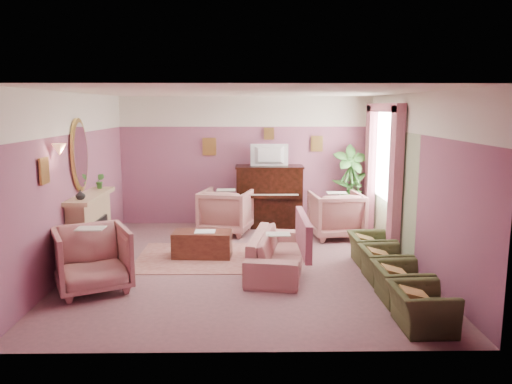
{
  "coord_description": "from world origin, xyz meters",
  "views": [
    {
      "loc": [
        0.07,
        -7.94,
        2.57
      ],
      "look_at": [
        0.18,
        0.4,
        1.15
      ],
      "focal_mm": 35.0,
      "sensor_mm": 36.0,
      "label": 1
    }
  ],
  "objects_px": {
    "floral_armchair_left": "(226,209)",
    "olive_chair_b": "(401,278)",
    "coffee_table": "(202,244)",
    "olive_chair_a": "(422,301)",
    "piano": "(269,197)",
    "television": "(269,153)",
    "floral_armchair_front": "(92,256)",
    "floral_armchair_right": "(336,212)",
    "side_table": "(351,211)",
    "olive_chair_c": "(384,259)",
    "sofa": "(278,245)",
    "olive_chair_d": "(371,244)"
  },
  "relations": [
    {
      "from": "coffee_table",
      "to": "side_table",
      "type": "bearing_deg",
      "value": 35.44
    },
    {
      "from": "floral_armchair_left",
      "to": "olive_chair_b",
      "type": "bearing_deg",
      "value": -56.3
    },
    {
      "from": "television",
      "to": "coffee_table",
      "type": "relative_size",
      "value": 0.8
    },
    {
      "from": "sofa",
      "to": "olive_chair_b",
      "type": "relative_size",
      "value": 2.66
    },
    {
      "from": "floral_armchair_front",
      "to": "olive_chair_b",
      "type": "height_order",
      "value": "floral_armchair_front"
    },
    {
      "from": "television",
      "to": "olive_chair_b",
      "type": "xyz_separation_m",
      "value": [
        1.58,
        -4.25,
        -1.27
      ]
    },
    {
      "from": "coffee_table",
      "to": "olive_chair_d",
      "type": "height_order",
      "value": "olive_chair_d"
    },
    {
      "from": "olive_chair_a",
      "to": "olive_chair_d",
      "type": "bearing_deg",
      "value": 90.0
    },
    {
      "from": "olive_chair_d",
      "to": "side_table",
      "type": "distance_m",
      "value": 2.56
    },
    {
      "from": "piano",
      "to": "floral_armchair_right",
      "type": "relative_size",
      "value": 1.38
    },
    {
      "from": "floral_armchair_front",
      "to": "olive_chair_b",
      "type": "distance_m",
      "value": 4.26
    },
    {
      "from": "floral_armchair_left",
      "to": "television",
      "type": "bearing_deg",
      "value": 29.57
    },
    {
      "from": "olive_chair_a",
      "to": "television",
      "type": "bearing_deg",
      "value": 107.33
    },
    {
      "from": "olive_chair_b",
      "to": "side_table",
      "type": "height_order",
      "value": "side_table"
    },
    {
      "from": "floral_armchair_front",
      "to": "olive_chair_d",
      "type": "xyz_separation_m",
      "value": [
        4.23,
        1.16,
        -0.17
      ]
    },
    {
      "from": "sofa",
      "to": "side_table",
      "type": "height_order",
      "value": "sofa"
    },
    {
      "from": "floral_armchair_front",
      "to": "olive_chair_b",
      "type": "bearing_deg",
      "value": -6.5
    },
    {
      "from": "olive_chair_d",
      "to": "piano",
      "type": "bearing_deg",
      "value": 120.74
    },
    {
      "from": "piano",
      "to": "television",
      "type": "height_order",
      "value": "television"
    },
    {
      "from": "coffee_table",
      "to": "side_table",
      "type": "xyz_separation_m",
      "value": [
        3.02,
        2.15,
        0.12
      ]
    },
    {
      "from": "olive_chair_a",
      "to": "olive_chair_b",
      "type": "bearing_deg",
      "value": 90.0
    },
    {
      "from": "floral_armchair_right",
      "to": "floral_armchair_left",
      "type": "bearing_deg",
      "value": 170.43
    },
    {
      "from": "olive_chair_c",
      "to": "floral_armchair_front",
      "type": "bearing_deg",
      "value": -175.44
    },
    {
      "from": "television",
      "to": "floral_armchair_right",
      "type": "relative_size",
      "value": 0.79
    },
    {
      "from": "floral_armchair_right",
      "to": "side_table",
      "type": "relative_size",
      "value": 1.44
    },
    {
      "from": "television",
      "to": "floral_armchair_right",
      "type": "height_order",
      "value": "television"
    },
    {
      "from": "floral_armchair_right",
      "to": "floral_armchair_front",
      "type": "relative_size",
      "value": 1.0
    },
    {
      "from": "olive_chair_a",
      "to": "piano",
      "type": "bearing_deg",
      "value": 107.17
    },
    {
      "from": "olive_chair_b",
      "to": "side_table",
      "type": "distance_m",
      "value": 4.2
    },
    {
      "from": "piano",
      "to": "olive_chair_a",
      "type": "height_order",
      "value": "piano"
    },
    {
      "from": "olive_chair_b",
      "to": "piano",
      "type": "bearing_deg",
      "value": 110.2
    },
    {
      "from": "floral_armchair_front",
      "to": "olive_chair_c",
      "type": "relative_size",
      "value": 1.32
    },
    {
      "from": "sofa",
      "to": "floral_armchair_front",
      "type": "distance_m",
      "value": 2.81
    },
    {
      "from": "piano",
      "to": "floral_armchair_left",
      "type": "xyz_separation_m",
      "value": [
        -0.91,
        -0.57,
        -0.14
      ]
    },
    {
      "from": "television",
      "to": "floral_armchair_left",
      "type": "relative_size",
      "value": 0.79
    },
    {
      "from": "olive_chair_a",
      "to": "side_table",
      "type": "xyz_separation_m",
      "value": [
        0.19,
        5.02,
        0.02
      ]
    },
    {
      "from": "side_table",
      "to": "floral_armchair_front",
      "type": "bearing_deg",
      "value": -139.94
    },
    {
      "from": "coffee_table",
      "to": "olive_chair_a",
      "type": "relative_size",
      "value": 1.3
    },
    {
      "from": "sofa",
      "to": "floral_armchair_right",
      "type": "height_order",
      "value": "floral_armchair_right"
    },
    {
      "from": "floral_armchair_left",
      "to": "olive_chair_a",
      "type": "bearing_deg",
      "value": -61.33
    },
    {
      "from": "coffee_table",
      "to": "floral_armchair_right",
      "type": "xyz_separation_m",
      "value": [
        2.54,
        1.31,
        0.28
      ]
    },
    {
      "from": "piano",
      "to": "olive_chair_d",
      "type": "relative_size",
      "value": 1.82
    },
    {
      "from": "television",
      "to": "olive_chair_a",
      "type": "distance_m",
      "value": 5.46
    },
    {
      "from": "floral_armchair_left",
      "to": "side_table",
      "type": "height_order",
      "value": "floral_armchair_left"
    },
    {
      "from": "piano",
      "to": "coffee_table",
      "type": "height_order",
      "value": "piano"
    },
    {
      "from": "olive_chair_c",
      "to": "piano",
      "type": "bearing_deg",
      "value": 114.45
    },
    {
      "from": "television",
      "to": "floral_armchair_front",
      "type": "distance_m",
      "value": 4.74
    },
    {
      "from": "piano",
      "to": "television",
      "type": "bearing_deg",
      "value": -90.0
    },
    {
      "from": "television",
      "to": "floral_armchair_left",
      "type": "distance_m",
      "value": 1.51
    },
    {
      "from": "coffee_table",
      "to": "sofa",
      "type": "distance_m",
      "value": 1.46
    }
  ]
}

